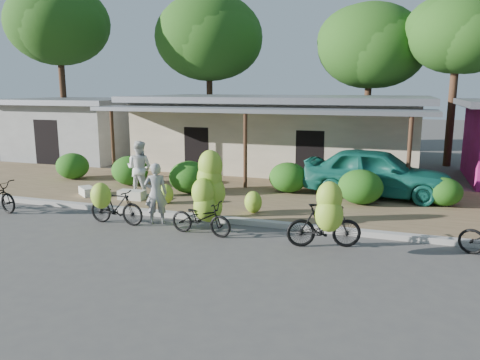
# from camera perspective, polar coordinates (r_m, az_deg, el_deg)

# --- Properties ---
(ground) EXTENTS (100.00, 100.00, 0.00)m
(ground) POSITION_cam_1_polar(r_m,az_deg,el_deg) (11.82, -8.78, -7.36)
(ground) COLOR #4B4846
(ground) RESTS_ON ground
(sidewalk) EXTENTS (60.00, 6.00, 0.12)m
(sidewalk) POSITION_cam_1_polar(r_m,az_deg,el_deg) (16.22, -0.58, -1.88)
(sidewalk) COLOR #91754E
(sidewalk) RESTS_ON ground
(curb) EXTENTS (60.00, 0.25, 0.15)m
(curb) POSITION_cam_1_polar(r_m,az_deg,el_deg) (13.51, -4.85, -4.54)
(curb) COLOR #A8A399
(curb) RESTS_ON ground
(shop_main) EXTENTS (13.00, 8.50, 3.35)m
(shop_main) POSITION_cam_1_polar(r_m,az_deg,el_deg) (21.57, 4.71, 5.84)
(shop_main) COLOR beige
(shop_main) RESTS_ON ground
(shop_grey) EXTENTS (7.00, 6.00, 3.15)m
(shop_grey) POSITION_cam_1_polar(r_m,az_deg,el_deg) (26.56, -19.05, 6.05)
(shop_grey) COLOR #9C9C97
(shop_grey) RESTS_ON ground
(tree_back_left) EXTENTS (5.86, 5.79, 9.60)m
(tree_back_left) POSITION_cam_1_polar(r_m,az_deg,el_deg) (30.03, -21.45, 17.46)
(tree_back_left) COLOR #49301D
(tree_back_left) RESTS_ON ground
(tree_far_center) EXTENTS (6.22, 6.19, 9.04)m
(tree_far_center) POSITION_cam_1_polar(r_m,az_deg,el_deg) (28.37, -4.09, 17.14)
(tree_far_center) COLOR #49301D
(tree_far_center) RESTS_ON ground
(tree_center_right) EXTENTS (5.63, 5.54, 8.10)m
(tree_center_right) POSITION_cam_1_polar(r_m,az_deg,el_deg) (26.66, 15.22, 15.69)
(tree_center_right) COLOR #49301D
(tree_center_right) RESTS_ON ground
(tree_near_right) EXTENTS (4.61, 4.44, 7.93)m
(tree_near_right) POSITION_cam_1_polar(r_m,az_deg,el_deg) (24.70, 24.57, 16.02)
(tree_near_right) COLOR #49301D
(tree_near_right) RESTS_ON ground
(hedge_0) EXTENTS (1.34, 1.20, 1.04)m
(hedge_0) POSITION_cam_1_polar(r_m,az_deg,el_deg) (19.90, -19.74, 1.62)
(hedge_0) COLOR #265112
(hedge_0) RESTS_ON sidewalk
(hedge_1) EXTENTS (1.40, 1.26, 1.09)m
(hedge_1) POSITION_cam_1_polar(r_m,az_deg,el_deg) (18.05, -13.27, 1.13)
(hedge_1) COLOR #265112
(hedge_1) RESTS_ON sidewalk
(hedge_2) EXTENTS (1.44, 1.29, 1.12)m
(hedge_2) POSITION_cam_1_polar(r_m,az_deg,el_deg) (16.31, -6.20, 0.36)
(hedge_2) COLOR #265112
(hedge_2) RESTS_ON sidewalk
(hedge_3) EXTENTS (1.35, 1.21, 1.05)m
(hedge_3) POSITION_cam_1_polar(r_m,az_deg,el_deg) (16.43, 5.89, 0.32)
(hedge_3) COLOR #265112
(hedge_3) RESTS_ON sidewalk
(hedge_4) EXTENTS (1.40, 1.26, 1.09)m
(hedge_4) POSITION_cam_1_polar(r_m,az_deg,el_deg) (15.16, 14.48, -0.82)
(hedge_4) COLOR #265112
(hedge_4) RESTS_ON sidewalk
(hedge_5) EXTENTS (1.13, 1.02, 0.88)m
(hedge_5) POSITION_cam_1_polar(r_m,az_deg,el_deg) (15.81, 23.58, -1.32)
(hedge_5) COLOR #265112
(hedge_5) RESTS_ON sidewalk
(bike_left) EXTENTS (1.67, 1.13, 1.30)m
(bike_left) POSITION_cam_1_polar(r_m,az_deg,el_deg) (13.27, -15.18, -2.91)
(bike_left) COLOR black
(bike_left) RESTS_ON ground
(bike_center) EXTENTS (1.74, 1.23, 2.14)m
(bike_center) POSITION_cam_1_polar(r_m,az_deg,el_deg) (12.25, -4.13, -2.31)
(bike_center) COLOR black
(bike_center) RESTS_ON ground
(bike_right) EXTENTS (1.83, 1.39, 1.72)m
(bike_right) POSITION_cam_1_polar(r_m,az_deg,el_deg) (11.02, 10.40, -4.78)
(bike_right) COLOR black
(bike_right) RESTS_ON ground
(loose_banana_a) EXTENTS (0.48, 0.41, 0.60)m
(loose_banana_a) POSITION_cam_1_polar(r_m,az_deg,el_deg) (15.01, -9.84, -1.70)
(loose_banana_a) COLOR #9BCC33
(loose_banana_a) RESTS_ON sidewalk
(loose_banana_b) EXTENTS (0.50, 0.43, 0.63)m
(loose_banana_b) POSITION_cam_1_polar(r_m,az_deg,el_deg) (14.95, -9.04, -1.68)
(loose_banana_b) COLOR #9BCC33
(loose_banana_b) RESTS_ON sidewalk
(loose_banana_c) EXTENTS (0.52, 0.44, 0.65)m
(loose_banana_c) POSITION_cam_1_polar(r_m,az_deg,el_deg) (13.68, 1.62, -2.71)
(loose_banana_c) COLOR #9BCC33
(loose_banana_c) RESTS_ON sidewalk
(sack_near) EXTENTS (0.87, 0.45, 0.30)m
(sack_near) POSITION_cam_1_polar(r_m,az_deg,el_deg) (15.76, -13.08, -1.78)
(sack_near) COLOR silver
(sack_near) RESTS_ON sidewalk
(sack_far) EXTENTS (0.83, 0.76, 0.28)m
(sack_far) POSITION_cam_1_polar(r_m,az_deg,el_deg) (16.77, -18.13, -1.30)
(sack_far) COLOR silver
(sack_far) RESTS_ON sidewalk
(vendor) EXTENTS (0.74, 0.65, 1.72)m
(vendor) POSITION_cam_1_polar(r_m,az_deg,el_deg) (13.13, -10.21, -1.62)
(vendor) COLOR gray
(vendor) RESTS_ON ground
(bystander) EXTENTS (0.91, 0.71, 1.87)m
(bystander) POSITION_cam_1_polar(r_m,az_deg,el_deg) (16.13, -12.18, 1.40)
(bystander) COLOR silver
(bystander) RESTS_ON sidewalk
(teal_van) EXTENTS (4.93, 2.27, 1.64)m
(teal_van) POSITION_cam_1_polar(r_m,az_deg,el_deg) (16.34, 16.25, 0.91)
(teal_van) COLOR #166555
(teal_van) RESTS_ON sidewalk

